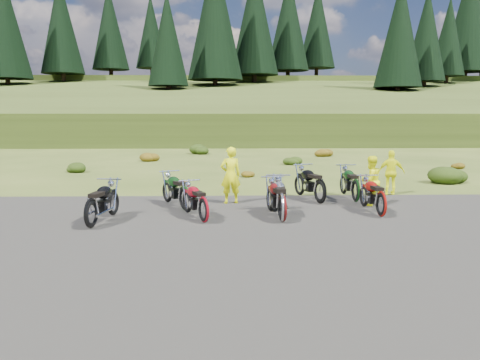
{
  "coord_description": "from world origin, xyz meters",
  "views": [
    {
      "loc": [
        -1.28,
        -12.7,
        2.98
      ],
      "look_at": [
        -0.9,
        1.55,
        0.95
      ],
      "focal_mm": 35.0,
      "sensor_mm": 36.0,
      "label": 1
    }
  ],
  "objects_px": {
    "motorcycle_3": "(282,223)",
    "person_middle": "(231,176)",
    "motorcycle_0": "(92,229)",
    "motorcycle_7": "(355,203)"
  },
  "relations": [
    {
      "from": "person_middle",
      "to": "motorcycle_3",
      "type": "bearing_deg",
      "value": 105.05
    },
    {
      "from": "motorcycle_7",
      "to": "motorcycle_0",
      "type": "bearing_deg",
      "value": 111.74
    },
    {
      "from": "motorcycle_3",
      "to": "person_middle",
      "type": "height_order",
      "value": "person_middle"
    },
    {
      "from": "motorcycle_0",
      "to": "motorcycle_3",
      "type": "distance_m",
      "value": 5.05
    },
    {
      "from": "motorcycle_0",
      "to": "motorcycle_7",
      "type": "relative_size",
      "value": 0.99
    },
    {
      "from": "motorcycle_0",
      "to": "person_middle",
      "type": "bearing_deg",
      "value": -39.24
    },
    {
      "from": "motorcycle_0",
      "to": "motorcycle_3",
      "type": "height_order",
      "value": "motorcycle_3"
    },
    {
      "from": "motorcycle_3",
      "to": "person_middle",
      "type": "distance_m",
      "value": 3.21
    },
    {
      "from": "motorcycle_3",
      "to": "motorcycle_7",
      "type": "height_order",
      "value": "motorcycle_3"
    },
    {
      "from": "motorcycle_7",
      "to": "person_middle",
      "type": "distance_m",
      "value": 4.3
    }
  ]
}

